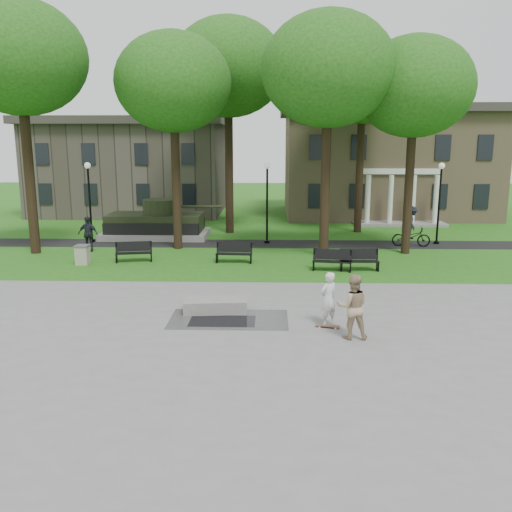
{
  "coord_description": "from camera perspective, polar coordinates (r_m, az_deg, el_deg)",
  "views": [
    {
      "loc": [
        0.79,
        -19.38,
        5.92
      ],
      "look_at": [
        0.16,
        1.94,
        1.4
      ],
      "focal_mm": 38.0,
      "sensor_mm": 36.0,
      "label": 1
    }
  ],
  "objects": [
    {
      "name": "skateboard",
      "position": [
        17.81,
        7.56,
        -7.37
      ],
      "size": [
        0.81,
        0.39,
        0.07
      ],
      "primitive_type": "cube",
      "rotation": [
        0.0,
        0.0,
        -0.26
      ],
      "color": "brown",
      "rests_on": "plaza"
    },
    {
      "name": "tank_monument",
      "position": [
        34.53,
        -10.45,
        3.34
      ],
      "size": [
        7.45,
        3.4,
        2.4
      ],
      "color": "gray",
      "rests_on": "ground"
    },
    {
      "name": "pedestrian_walker",
      "position": [
        30.98,
        -17.28,
        2.23
      ],
      "size": [
        1.2,
        0.67,
        1.94
      ],
      "primitive_type": "imported",
      "rotation": [
        0.0,
        0.0,
        -0.18
      ],
      "color": "#1F212A",
      "rests_on": "ground"
    },
    {
      "name": "footpath",
      "position": [
        31.94,
        0.25,
        1.3
      ],
      "size": [
        44.0,
        2.6,
        0.01
      ],
      "primitive_type": "cube",
      "color": "black",
      "rests_on": "ground"
    },
    {
      "name": "tree_3",
      "position": [
        29.89,
        16.36,
        16.65
      ],
      "size": [
        6.0,
        6.0,
        11.19
      ],
      "color": "black",
      "rests_on": "ground"
    },
    {
      "name": "tree_1",
      "position": [
        30.49,
        -8.71,
        17.55
      ],
      "size": [
        6.2,
        6.2,
        11.63
      ],
      "color": "black",
      "rests_on": "ground"
    },
    {
      "name": "building_left",
      "position": [
        47.43,
        -12.86,
        8.87
      ],
      "size": [
        15.0,
        10.0,
        7.2
      ],
      "primitive_type": "cube",
      "color": "#4C443D",
      "rests_on": "ground"
    },
    {
      "name": "park_bench_0",
      "position": [
        27.82,
        -12.7,
        0.49
      ],
      "size": [
        1.85,
        0.87,
        1.0
      ],
      "rotation": [
        0.0,
        0.0,
        0.2
      ],
      "color": "black",
      "rests_on": "ground"
    },
    {
      "name": "park_bench_3",
      "position": [
        25.73,
        10.82,
        -0.36
      ],
      "size": [
        1.81,
        0.57,
        1.0
      ],
      "rotation": [
        0.0,
        0.0,
        0.02
      ],
      "color": "black",
      "rests_on": "ground"
    },
    {
      "name": "tree_0",
      "position": [
        31.4,
        -23.65,
        18.54
      ],
      "size": [
        6.8,
        6.8,
        12.97
      ],
      "color": "black",
      "rests_on": "ground"
    },
    {
      "name": "trash_bin",
      "position": [
        27.87,
        -17.78,
        0.14
      ],
      "size": [
        0.67,
        0.67,
        0.96
      ],
      "rotation": [
        0.0,
        0.0,
        -0.01
      ],
      "color": "#A09B84",
      "rests_on": "ground"
    },
    {
      "name": "ground",
      "position": [
        20.28,
        -0.61,
        -5.01
      ],
      "size": [
        120.0,
        120.0,
        0.0
      ],
      "primitive_type": "plane",
      "color": "#1E5E16",
      "rests_on": "ground"
    },
    {
      "name": "tree_2",
      "position": [
        28.22,
        7.61,
        18.78
      ],
      "size": [
        6.6,
        6.6,
        12.16
      ],
      "color": "black",
      "rests_on": "ground"
    },
    {
      "name": "puddle",
      "position": [
        18.31,
        -3.56,
        -6.86
      ],
      "size": [
        2.2,
        1.2,
        0.0
      ],
      "primitive_type": "cube",
      "color": "black",
      "rests_on": "plaza"
    },
    {
      "name": "friend_watching",
      "position": [
        16.72,
        10.13,
        -5.26
      ],
      "size": [
        0.98,
        0.77,
        2.01
      ],
      "primitive_type": "imported",
      "rotation": [
        0.0,
        0.0,
        3.15
      ],
      "color": "tan",
      "rests_on": "plaza"
    },
    {
      "name": "building_right",
      "position": [
        46.33,
        13.36,
        9.7
      ],
      "size": [
        17.0,
        12.0,
        8.6
      ],
      "color": "#9E8460",
      "rests_on": "ground"
    },
    {
      "name": "tree_4",
      "position": [
        35.77,
        -2.95,
        19.13
      ],
      "size": [
        7.2,
        7.2,
        13.5
      ],
      "color": "black",
      "rests_on": "ground"
    },
    {
      "name": "park_bench_2",
      "position": [
        25.47,
        7.99,
        -0.38
      ],
      "size": [
        1.85,
        0.81,
        1.0
      ],
      "rotation": [
        0.0,
        0.0,
        -0.16
      ],
      "color": "black",
      "rests_on": "ground"
    },
    {
      "name": "tree_5",
      "position": [
        36.52,
        11.22,
        17.64
      ],
      "size": [
        6.4,
        6.4,
        12.44
      ],
      "color": "black",
      "rests_on": "ground"
    },
    {
      "name": "lamp_mid",
      "position": [
        31.83,
        1.18,
        6.33
      ],
      "size": [
        0.36,
        0.36,
        4.73
      ],
      "color": "black",
      "rests_on": "ground"
    },
    {
      "name": "lamp_left",
      "position": [
        33.61,
        -17.13,
        6.1
      ],
      "size": [
        0.36,
        0.36,
        4.73
      ],
      "color": "black",
      "rests_on": "ground"
    },
    {
      "name": "concrete_block",
      "position": [
        19.27,
        -4.33,
        -5.2
      ],
      "size": [
        2.29,
        1.21,
        0.45
      ],
      "primitive_type": "cube",
      "rotation": [
        0.0,
        0.0,
        0.1
      ],
      "color": "gray",
      "rests_on": "plaza"
    },
    {
      "name": "skateboarder",
      "position": [
        17.77,
        7.61,
        -4.5
      ],
      "size": [
        0.78,
        0.74,
        1.79
      ],
      "primitive_type": "imported",
      "rotation": [
        0.0,
        0.0,
        3.79
      ],
      "color": "silver",
      "rests_on": "plaza"
    },
    {
      "name": "cyclist",
      "position": [
        32.28,
        16.05,
        2.63
      ],
      "size": [
        2.21,
        1.28,
        2.31
      ],
      "rotation": [
        0.0,
        0.0,
        1.44
      ],
      "color": "black",
      "rests_on": "ground"
    },
    {
      "name": "lamp_right",
      "position": [
        33.28,
        18.76,
        5.95
      ],
      "size": [
        0.36,
        0.36,
        4.73
      ],
      "color": "black",
      "rests_on": "ground"
    },
    {
      "name": "plaza",
      "position": [
        15.57,
        -1.35,
        -10.35
      ],
      "size": [
        22.0,
        16.0,
        0.02
      ],
      "primitive_type": "cube",
      "color": "gray",
      "rests_on": "ground"
    },
    {
      "name": "park_bench_1",
      "position": [
        26.97,
        -2.32,
        0.41
      ],
      "size": [
        1.82,
        0.62,
        1.0
      ],
      "rotation": [
        0.0,
        0.0,
        -0.06
      ],
      "color": "black",
      "rests_on": "ground"
    }
  ]
}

